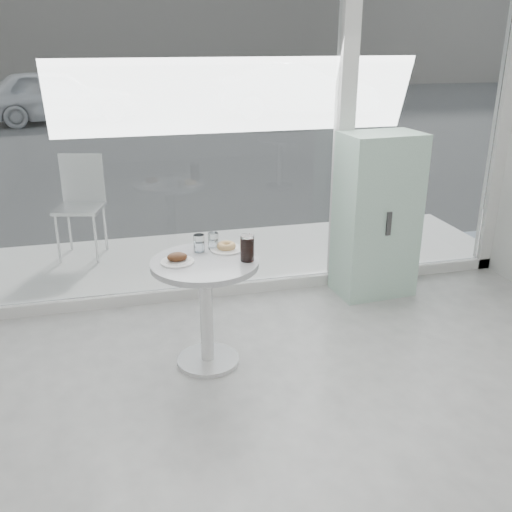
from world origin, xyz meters
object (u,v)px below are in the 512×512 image
object	(u,v)px
main_table	(206,291)
patio_chair	(81,199)
plate_donut	(226,247)
water_tumbler_a	(199,244)
car_silver	(297,90)
cola_glass	(247,249)
water_tumbler_b	(213,242)
plate_fritter	(178,259)
mint_cabinet	(377,216)
car_white	(56,96)

from	to	relation	value
main_table	patio_chair	world-z (taller)	patio_chair
plate_donut	water_tumbler_a	world-z (taller)	water_tumbler_a
car_silver	water_tumbler_a	size ratio (longest dim) A/B	36.11
main_table	cola_glass	bearing A→B (deg)	-13.68
water_tumbler_a	cola_glass	distance (m)	0.37
water_tumbler_a	water_tumbler_b	size ratio (longest dim) A/B	1.05
plate_fritter	water_tumbler_a	xyz separation A→B (m)	(0.17, 0.16, 0.03)
car_silver	main_table	bearing A→B (deg)	167.43
mint_cabinet	plate_fritter	xyz separation A→B (m)	(-1.81, -0.82, 0.09)
mint_cabinet	plate_donut	size ratio (longest dim) A/B	6.23
car_white	mint_cabinet	bearing A→B (deg)	-175.21
car_white	plate_donut	size ratio (longest dim) A/B	17.77
plate_fritter	water_tumbler_a	size ratio (longest dim) A/B	1.81
mint_cabinet	main_table	bearing A→B (deg)	-157.31
plate_fritter	cola_glass	size ratio (longest dim) A/B	1.26
car_white	car_silver	distance (m)	6.50
car_white	car_silver	size ratio (longest dim) A/B	0.92
car_silver	plate_donut	bearing A→B (deg)	167.92
plate_fritter	car_white	bearing A→B (deg)	97.43
car_silver	water_tumbler_b	distance (m)	13.00
car_silver	water_tumbler_b	xyz separation A→B (m)	(-4.56, -12.17, 0.10)
patio_chair	car_white	distance (m)	10.49
mint_cabinet	plate_fritter	size ratio (longest dim) A/B	6.44
cola_glass	car_silver	bearing A→B (deg)	70.62
water_tumbler_b	car_silver	bearing A→B (deg)	69.48
plate_donut	water_tumbler_a	distance (m)	0.19
water_tumbler_b	cola_glass	distance (m)	0.33
car_white	water_tumbler_a	bearing A→B (deg)	176.85
water_tumbler_b	patio_chair	bearing A→B (deg)	114.79
main_table	car_white	bearing A→B (deg)	98.19
car_silver	water_tumbler_b	size ratio (longest dim) A/B	38.02
plate_donut	cola_glass	xyz separation A→B (m)	(0.10, -0.23, 0.06)
car_white	water_tumbler_b	bearing A→B (deg)	177.34
main_table	plate_donut	distance (m)	0.34
plate_fritter	cola_glass	world-z (taller)	cola_glass
main_table	water_tumbler_b	world-z (taller)	water_tumbler_b
main_table	patio_chair	size ratio (longest dim) A/B	0.76
mint_cabinet	water_tumbler_b	bearing A→B (deg)	-162.29
cola_glass	mint_cabinet	bearing A→B (deg)	33.43
patio_chair	plate_donut	bearing A→B (deg)	-49.82
patio_chair	cola_glass	distance (m)	2.66
patio_chair	water_tumbler_a	bearing A→B (deg)	-53.78
water_tumbler_a	mint_cabinet	bearing A→B (deg)	21.73
plate_donut	plate_fritter	bearing A→B (deg)	-157.21
mint_cabinet	car_silver	xyz separation A→B (m)	(3.02, 11.55, 0.02)
plate_donut	mint_cabinet	bearing A→B (deg)	24.75
car_silver	cola_glass	xyz separation A→B (m)	(-4.38, -12.45, 0.13)
main_table	car_white	size ratio (longest dim) A/B	0.19
mint_cabinet	car_white	distance (m)	12.43
car_white	water_tumbler_a	xyz separation A→B (m)	(1.83, -12.59, 0.14)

